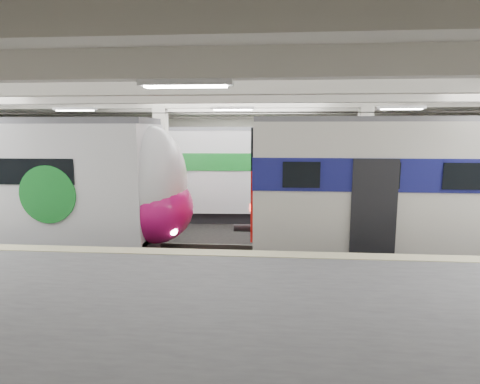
{
  "coord_description": "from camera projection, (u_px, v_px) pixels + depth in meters",
  "views": [
    {
      "loc": [
        1.49,
        -12.87,
        4.16
      ],
      "look_at": [
        0.35,
        1.0,
        2.0
      ],
      "focal_mm": 30.0,
      "sensor_mm": 36.0,
      "label": 1
    }
  ],
  "objects": [
    {
      "name": "modern_emu",
      "position": [
        6.0,
        187.0,
        13.71
      ],
      "size": [
        14.14,
        2.92,
        4.54
      ],
      "color": "silver",
      "rests_on": "ground"
    },
    {
      "name": "far_train",
      "position": [
        149.0,
        172.0,
        18.86
      ],
      "size": [
        13.47,
        3.37,
        4.29
      ],
      "rotation": [
        0.0,
        0.0,
        0.05
      ],
      "color": "silver",
      "rests_on": "ground"
    },
    {
      "name": "older_rer",
      "position": [
        474.0,
        188.0,
        12.45
      ],
      "size": [
        13.84,
        3.06,
        4.55
      ],
      "color": "beige",
      "rests_on": "ground"
    },
    {
      "name": "station_hall",
      "position": [
        220.0,
        163.0,
        11.23
      ],
      "size": [
        36.0,
        24.0,
        5.75
      ],
      "color": "black",
      "rests_on": "ground"
    }
  ]
}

